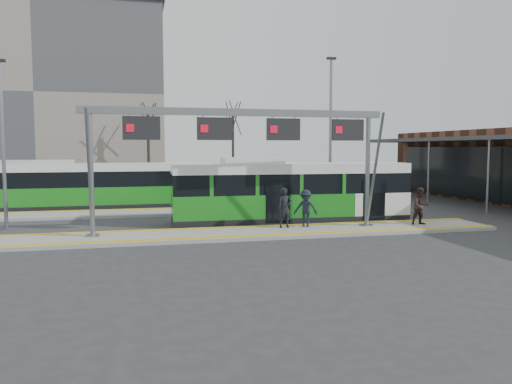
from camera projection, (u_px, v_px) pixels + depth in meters
ground at (251, 235)px, 21.34m from camera, size 120.00×120.00×0.00m
platform_main at (251, 233)px, 21.34m from camera, size 22.00×3.00×0.15m
platform_second at (151, 212)px, 28.17m from camera, size 20.00×3.00×0.15m
tactile_main at (251, 231)px, 21.33m from camera, size 22.00×2.65×0.02m
tactile_second at (150, 208)px, 29.27m from camera, size 20.00×0.35×0.02m
gantry at (242, 134)px, 21.13m from camera, size 13.00×1.68×5.20m
apartment_block at (45, 95)px, 52.20m from camera, size 24.50×12.50×18.40m
hero_bus at (290, 192)px, 25.00m from camera, size 11.85×2.81×3.24m
bg_bus_green at (101, 186)px, 30.48m from camera, size 11.12×2.50×2.77m
passenger_a at (285, 208)px, 22.23m from camera, size 0.70×0.50×1.78m
passenger_b at (421, 206)px, 23.10m from camera, size 0.86×0.68×1.72m
passenger_c at (306, 208)px, 22.48m from camera, size 1.25×1.07×1.68m
tree_left at (148, 121)px, 46.76m from camera, size 1.40×1.40×8.22m
tree_mid at (233, 119)px, 55.78m from camera, size 1.40×1.40×9.21m
lamp_west at (3, 140)px, 22.52m from camera, size 0.50×0.25×7.65m
lamp_east at (331, 131)px, 28.39m from camera, size 0.50×0.25×8.79m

